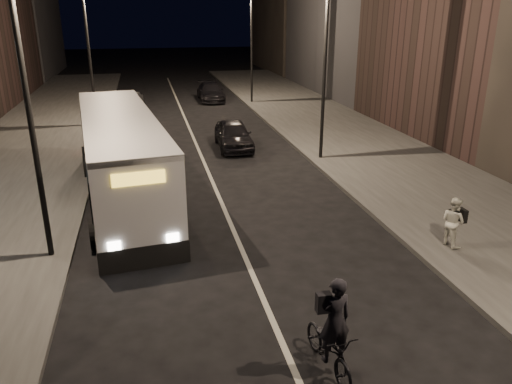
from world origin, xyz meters
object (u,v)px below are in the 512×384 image
streetlight_right_mid (320,47)px  cyclist_on_bicycle (331,340)px  streetlight_right_far (248,32)px  car_far (211,92)px  city_bus (121,154)px  streetlight_left_near (34,74)px  pedestrian_woman (453,222)px  streetlight_left_far (92,38)px  car_mid (130,101)px  car_near (233,135)px

streetlight_right_mid → cyclist_on_bicycle: bearing=-107.9°
streetlight_right_far → car_far: size_ratio=1.72×
streetlight_right_far → city_bus: size_ratio=0.66×
streetlight_left_near → pedestrian_woman: bearing=-9.8°
streetlight_left_far → car_mid: streetlight_left_far is taller
streetlight_right_far → car_near: streetlight_right_far is taller
streetlight_left_far → cyclist_on_bicycle: size_ratio=3.67×
cyclist_on_bicycle → car_near: cyclist_on_bicycle is taller
streetlight_left_far → car_far: 12.27m
streetlight_right_mid → cyclist_on_bicycle: size_ratio=3.67×
cyclist_on_bicycle → streetlight_right_mid: bearing=65.3°
streetlight_right_mid → streetlight_right_far: size_ratio=1.00×
city_bus → pedestrian_woman: size_ratio=7.95×
streetlight_left_near → city_bus: size_ratio=0.66×
car_mid → city_bus: bearing=97.7°
streetlight_right_far → pedestrian_woman: size_ratio=5.24×
streetlight_left_far → car_near: size_ratio=1.89×
streetlight_right_mid → streetlight_right_far: (0.00, 16.00, 0.00)m
streetlight_left_near → streetlight_left_far: (0.00, 18.00, 0.00)m
car_far → streetlight_right_far: bearing=-36.8°
cyclist_on_bicycle → pedestrian_woman: size_ratio=1.43×
streetlight_left_far → cyclist_on_bicycle: bearing=-76.1°
streetlight_left_near → city_bus: streetlight_left_near is taller
cyclist_on_bicycle → city_bus: bearing=104.3°
streetlight_right_mid → cyclist_on_bicycle: streetlight_right_mid is taller
streetlight_right_far → car_mid: streetlight_right_far is taller
streetlight_right_mid → pedestrian_woman: 10.97m
streetlight_right_far → city_bus: streetlight_right_far is taller
cyclist_on_bicycle → car_near: size_ratio=0.52×
city_bus → car_near: size_ratio=2.87×
streetlight_left_far → car_far: bearing=45.2°
streetlight_left_far → streetlight_right_far: bearing=29.4°
pedestrian_woman → car_near: 13.89m
streetlight_right_far → car_mid: 10.11m
streetlight_left_near → streetlight_left_far: 18.00m
streetlight_left_near → pedestrian_woman: streetlight_left_near is taller
streetlight_right_mid → city_bus: (-8.93, -3.21, -3.58)m
streetlight_left_near → car_far: bearing=72.9°
city_bus → cyclist_on_bicycle: (4.30, -11.15, -1.04)m
streetlight_right_far → city_bus: bearing=-114.9°
pedestrian_woman → streetlight_left_near: bearing=67.4°
city_bus → pedestrian_woman: city_bus is taller
city_bus → car_far: (6.26, 21.25, -1.09)m
pedestrian_woman → car_far: bearing=-5.6°
streetlight_left_near → car_mid: 24.13m
car_mid → car_far: size_ratio=0.83×
pedestrian_woman → cyclist_on_bicycle: bearing=115.4°
city_bus → car_near: (5.46, 6.38, -1.05)m
streetlight_right_far → cyclist_on_bicycle: 31.05m
pedestrian_woman → streetlight_left_far: bearing=17.2°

